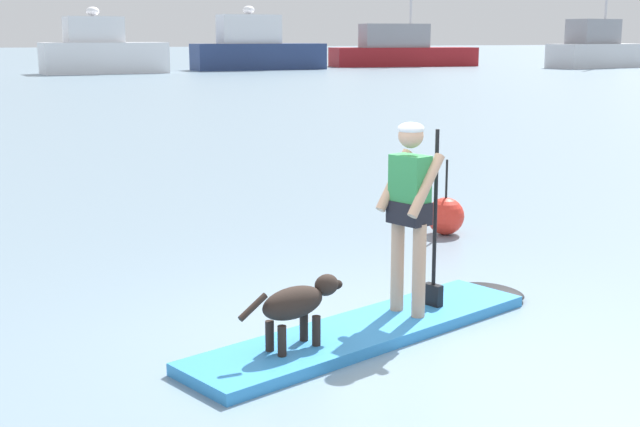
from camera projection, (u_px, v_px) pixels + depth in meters
The scene contains 9 objects.
ground_plane at pixel (364, 337), 7.46m from camera, with size 400.00×400.00×0.00m, color gray.
paddleboard at pixel (383, 326), 7.60m from camera, with size 3.80×1.95×0.10m.
person_paddler at pixel (411, 204), 7.60m from camera, with size 0.67×0.58×1.72m.
dog at pixel (298, 303), 6.88m from camera, with size 1.02×0.43×0.54m.
moored_boat_far_starboard at pixel (102, 52), 59.43m from camera, with size 8.53×3.74×4.49m.
moored_boat_port at pixel (256, 49), 66.05m from camera, with size 10.21×3.09×4.77m.
moored_boat_outer at pixel (401, 50), 73.42m from camera, with size 12.71×5.03×10.74m.
moored_boat_starboard at pixel (597, 49), 70.19m from camera, with size 9.32×4.39×11.09m.
marker_buoy at pixel (445, 216), 11.27m from camera, with size 0.49×0.49×0.99m.
Camera 1 is at (-3.07, -6.40, 2.55)m, focal length 48.55 mm.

